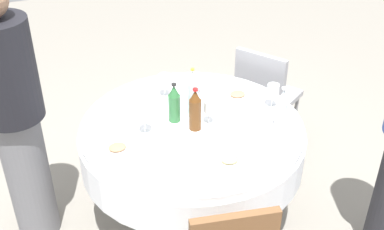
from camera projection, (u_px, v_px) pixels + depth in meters
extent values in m
plane|color=gray|center=(192.00, 214.00, 3.24)|extent=(10.00, 10.00, 0.00)
cylinder|color=white|center=(192.00, 126.00, 2.86)|extent=(1.33, 1.33, 0.04)
cylinder|color=white|center=(192.00, 144.00, 2.93)|extent=(1.36, 1.36, 0.22)
cylinder|color=slate|center=(192.00, 187.00, 3.11)|extent=(0.14, 0.14, 0.48)
cylinder|color=slate|center=(192.00, 213.00, 3.23)|extent=(0.56, 0.56, 0.03)
cylinder|color=#2D6B38|center=(174.00, 108.00, 2.83)|extent=(0.07, 0.07, 0.17)
cone|color=#2D6B38|center=(174.00, 90.00, 2.76)|extent=(0.06, 0.06, 0.07)
cylinder|color=black|center=(174.00, 84.00, 2.74)|extent=(0.03, 0.03, 0.01)
cylinder|color=silver|center=(281.00, 115.00, 2.76)|extent=(0.06, 0.06, 0.17)
cone|color=silver|center=(283.00, 96.00, 2.69)|extent=(0.06, 0.06, 0.09)
cylinder|color=silver|center=(284.00, 88.00, 2.66)|extent=(0.03, 0.03, 0.01)
cylinder|color=#593314|center=(195.00, 115.00, 2.75)|extent=(0.07, 0.07, 0.19)
cone|color=#593314|center=(195.00, 95.00, 2.68)|extent=(0.06, 0.06, 0.06)
cylinder|color=red|center=(195.00, 90.00, 2.66)|extent=(0.03, 0.03, 0.01)
cylinder|color=silver|center=(193.00, 100.00, 2.85)|extent=(0.06, 0.06, 0.23)
cone|color=silver|center=(193.00, 77.00, 2.77)|extent=(0.05, 0.05, 0.09)
cylinder|color=gold|center=(193.00, 69.00, 2.74)|extent=(0.02, 0.02, 0.01)
cylinder|color=white|center=(165.00, 95.00, 3.12)|extent=(0.06, 0.06, 0.00)
cylinder|color=white|center=(165.00, 90.00, 3.10)|extent=(0.01, 0.01, 0.07)
cylinder|color=white|center=(164.00, 80.00, 3.06)|extent=(0.07, 0.07, 0.08)
cylinder|color=gold|center=(164.00, 83.00, 3.07)|extent=(0.06, 0.06, 0.03)
cylinder|color=white|center=(272.00, 106.00, 3.01)|extent=(0.06, 0.06, 0.00)
cylinder|color=white|center=(272.00, 101.00, 2.99)|extent=(0.01, 0.01, 0.07)
cylinder|color=white|center=(273.00, 90.00, 2.95)|extent=(0.07, 0.07, 0.08)
cylinder|color=maroon|center=(273.00, 93.00, 2.96)|extent=(0.06, 0.06, 0.03)
cylinder|color=white|center=(195.00, 93.00, 3.14)|extent=(0.06, 0.06, 0.00)
cylinder|color=white|center=(195.00, 89.00, 3.13)|extent=(0.01, 0.01, 0.07)
cylinder|color=white|center=(195.00, 79.00, 3.09)|extent=(0.07, 0.07, 0.08)
cylinder|color=white|center=(209.00, 123.00, 2.84)|extent=(0.06, 0.06, 0.00)
cylinder|color=white|center=(209.00, 117.00, 2.82)|extent=(0.01, 0.01, 0.08)
cylinder|color=white|center=(209.00, 106.00, 2.78)|extent=(0.06, 0.06, 0.07)
cylinder|color=gold|center=(209.00, 109.00, 2.79)|extent=(0.05, 0.05, 0.03)
cylinder|color=white|center=(145.00, 132.00, 2.76)|extent=(0.06, 0.06, 0.00)
cylinder|color=white|center=(145.00, 126.00, 2.74)|extent=(0.01, 0.01, 0.08)
cylinder|color=white|center=(144.00, 115.00, 2.70)|extent=(0.07, 0.07, 0.07)
cylinder|color=white|center=(237.00, 96.00, 3.10)|extent=(0.22, 0.22, 0.02)
ellipsoid|color=tan|center=(238.00, 94.00, 3.09)|extent=(0.10, 0.09, 0.02)
cylinder|color=white|center=(229.00, 162.00, 2.51)|extent=(0.21, 0.21, 0.02)
ellipsoid|color=tan|center=(230.00, 159.00, 2.51)|extent=(0.09, 0.08, 0.02)
cylinder|color=white|center=(118.00, 150.00, 2.61)|extent=(0.21, 0.21, 0.02)
ellipsoid|color=tan|center=(117.00, 147.00, 2.60)|extent=(0.10, 0.09, 0.02)
cylinder|color=white|center=(133.00, 102.00, 3.04)|extent=(0.23, 0.23, 0.02)
cube|color=silver|center=(270.00, 144.00, 2.66)|extent=(0.14, 0.13, 0.00)
cube|color=silver|center=(172.00, 141.00, 2.68)|extent=(0.04, 0.18, 0.00)
cube|color=white|center=(171.00, 174.00, 2.42)|extent=(0.20, 0.20, 0.02)
cylinder|color=slate|center=(29.00, 176.00, 2.91)|extent=(0.26, 0.26, 0.87)
cylinder|color=black|center=(4.00, 71.00, 2.52)|extent=(0.34, 0.34, 0.57)
cube|color=#99999E|center=(269.00, 96.00, 3.71)|extent=(0.55, 0.55, 0.04)
cube|color=#99999E|center=(259.00, 81.00, 3.47)|extent=(0.25, 0.36, 0.42)
cylinder|color=gray|center=(295.00, 118.00, 3.86)|extent=(0.03, 0.03, 0.43)
cylinder|color=gray|center=(258.00, 106.00, 4.03)|extent=(0.03, 0.03, 0.43)
cylinder|color=gray|center=(275.00, 138.00, 3.63)|extent=(0.03, 0.03, 0.43)
cylinder|color=gray|center=(237.00, 124.00, 3.80)|extent=(0.03, 0.03, 0.43)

